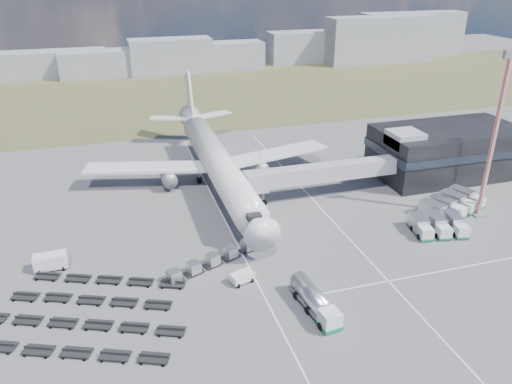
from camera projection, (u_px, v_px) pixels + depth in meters
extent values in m
plane|color=#565659|center=(264.00, 269.00, 73.58)|extent=(420.00, 420.00, 0.00)
cube|color=#4C4C2D|center=(167.00, 95.00, 169.13)|extent=(420.00, 90.00, 0.01)
cube|color=silver|center=(242.00, 254.00, 77.40)|extent=(0.25, 110.00, 0.01)
cube|color=silver|center=(348.00, 237.00, 82.09)|extent=(0.25, 110.00, 0.01)
cube|color=silver|center=(443.00, 271.00, 73.15)|extent=(40.00, 0.25, 0.01)
cube|color=black|center=(447.00, 151.00, 104.83)|extent=(30.00, 16.00, 10.00)
cube|color=#262D38|center=(448.00, 146.00, 104.33)|extent=(30.40, 16.40, 1.60)
cube|color=#939399|center=(405.00, 139.00, 98.07)|extent=(6.00, 6.00, 3.00)
cube|color=#939399|center=(323.00, 172.00, 93.96)|extent=(29.80, 3.00, 3.00)
cube|color=#939399|center=(256.00, 182.00, 90.03)|extent=(4.00, 3.60, 3.40)
cylinder|color=slate|center=(263.00, 192.00, 91.93)|extent=(0.70, 0.70, 5.10)
cylinder|color=black|center=(263.00, 203.00, 92.82)|extent=(1.40, 0.90, 1.40)
cylinder|color=silver|center=(218.00, 164.00, 97.41)|extent=(5.60, 48.00, 5.60)
cone|color=silver|center=(257.00, 227.00, 74.39)|extent=(5.60, 5.00, 5.60)
cone|color=silver|center=(193.00, 120.00, 121.39)|extent=(5.60, 8.00, 5.60)
cube|color=black|center=(254.00, 216.00, 75.79)|extent=(2.20, 2.00, 0.80)
cube|color=silver|center=(149.00, 167.00, 98.87)|extent=(25.59, 11.38, 0.50)
cube|color=silver|center=(273.00, 154.00, 105.65)|extent=(25.59, 11.38, 0.50)
cylinder|color=slate|center=(168.00, 177.00, 98.76)|extent=(3.00, 5.00, 3.00)
cylinder|color=slate|center=(260.00, 167.00, 103.71)|extent=(3.00, 5.00, 3.00)
cube|color=silver|center=(169.00, 118.00, 121.53)|extent=(9.49, 5.63, 0.35)
cube|color=silver|center=(213.00, 114.00, 124.40)|extent=(9.49, 5.63, 0.35)
cube|color=silver|center=(189.00, 94.00, 121.60)|extent=(0.50, 9.06, 11.45)
cylinder|color=slate|center=(248.00, 233.00, 80.87)|extent=(0.50, 0.50, 2.50)
cylinder|color=slate|center=(199.00, 177.00, 101.75)|extent=(0.60, 0.60, 2.50)
cylinder|color=slate|center=(230.00, 173.00, 103.42)|extent=(0.60, 0.60, 2.50)
cylinder|color=black|center=(248.00, 237.00, 81.19)|extent=(0.50, 1.20, 1.20)
cube|color=gray|center=(33.00, 65.00, 191.83)|extent=(54.51, 12.00, 9.90)
cube|color=gray|center=(107.00, 63.00, 195.07)|extent=(35.64, 12.00, 9.88)
cube|color=gray|center=(171.00, 56.00, 199.80)|extent=(32.33, 12.00, 13.39)
cube|color=gray|center=(233.00, 55.00, 208.49)|extent=(24.59, 12.00, 10.83)
cube|color=gray|center=(314.00, 46.00, 222.98)|extent=(41.99, 12.00, 13.15)
cube|color=gray|center=(379.00, 40.00, 219.29)|extent=(47.83, 12.00, 19.58)
cube|color=gray|center=(411.00, 34.00, 236.68)|extent=(50.60, 12.00, 19.53)
cube|color=silver|center=(330.00, 319.00, 61.10)|extent=(2.62, 2.62, 2.27)
cube|color=#136D50|center=(329.00, 325.00, 61.47)|extent=(2.73, 2.73, 0.49)
cylinder|color=silver|center=(311.00, 294.00, 64.96)|extent=(3.27, 7.64, 2.47)
cube|color=slate|center=(311.00, 301.00, 65.44)|extent=(3.17, 7.63, 0.35)
cylinder|color=black|center=(316.00, 309.00, 64.30)|extent=(2.67, 1.36, 1.09)
cube|color=silver|center=(242.00, 278.00, 70.29)|extent=(3.70, 2.78, 1.48)
cube|color=silver|center=(51.00, 262.00, 73.08)|extent=(4.75, 2.24, 2.48)
cube|color=silver|center=(214.00, 159.00, 109.19)|extent=(3.19, 6.95, 3.16)
cube|color=#136D50|center=(215.00, 165.00, 109.73)|extent=(3.31, 7.07, 0.51)
cube|color=silver|center=(426.00, 233.00, 80.86)|extent=(2.39, 2.32, 1.98)
cube|color=#136D50|center=(425.00, 237.00, 81.18)|extent=(2.50, 2.42, 0.41)
cube|color=silver|center=(418.00, 222.00, 83.55)|extent=(2.87, 4.46, 2.34)
cube|color=silver|center=(444.00, 232.00, 81.17)|extent=(2.39, 2.32, 1.98)
cube|color=#136D50|center=(443.00, 236.00, 81.49)|extent=(2.50, 2.42, 0.41)
cube|color=silver|center=(436.00, 221.00, 83.86)|extent=(2.87, 4.46, 2.34)
cube|color=silver|center=(462.00, 231.00, 81.48)|extent=(2.39, 2.32, 1.98)
cube|color=#136D50|center=(461.00, 235.00, 81.80)|extent=(2.50, 2.42, 0.41)
cube|color=silver|center=(453.00, 220.00, 84.17)|extent=(2.87, 4.46, 2.34)
cube|color=silver|center=(448.00, 218.00, 85.76)|extent=(2.75, 2.70, 2.05)
cube|color=#136D50|center=(448.00, 222.00, 86.10)|extent=(2.87, 2.82, 0.42)
cube|color=silver|center=(432.00, 209.00, 87.92)|extent=(3.67, 4.81, 2.42)
cube|color=silver|center=(459.00, 212.00, 87.55)|extent=(2.75, 2.70, 2.05)
cube|color=#136D50|center=(458.00, 216.00, 87.89)|extent=(2.87, 2.82, 0.42)
cube|color=silver|center=(442.00, 204.00, 89.71)|extent=(3.67, 4.81, 2.42)
cube|color=silver|center=(468.00, 207.00, 89.34)|extent=(2.75, 2.70, 2.05)
cube|color=#136D50|center=(467.00, 211.00, 89.68)|extent=(2.87, 2.82, 0.42)
cube|color=silver|center=(452.00, 199.00, 91.50)|extent=(3.67, 4.81, 2.42)
cube|color=silver|center=(478.00, 202.00, 91.14)|extent=(2.75, 2.70, 2.05)
cube|color=#136D50|center=(477.00, 206.00, 91.47)|extent=(2.87, 2.82, 0.42)
cube|color=silver|center=(462.00, 195.00, 93.29)|extent=(3.67, 4.81, 2.42)
cube|color=black|center=(174.00, 281.00, 70.38)|extent=(3.14, 2.58, 0.19)
cube|color=silver|center=(174.00, 275.00, 70.00)|extent=(2.18, 2.18, 1.56)
cube|color=black|center=(194.00, 272.00, 72.29)|extent=(3.14, 2.58, 0.19)
cube|color=silver|center=(194.00, 267.00, 71.92)|extent=(2.18, 2.18, 1.56)
cube|color=black|center=(213.00, 264.00, 74.21)|extent=(3.14, 2.58, 0.19)
cube|color=silver|center=(213.00, 259.00, 73.84)|extent=(2.18, 2.18, 1.56)
cube|color=black|center=(231.00, 257.00, 76.12)|extent=(3.14, 2.58, 0.19)
cube|color=silver|center=(231.00, 252.00, 75.75)|extent=(2.18, 2.18, 1.56)
cube|color=black|center=(248.00, 249.00, 78.04)|extent=(3.14, 2.58, 0.19)
cube|color=silver|center=(248.00, 244.00, 77.67)|extent=(2.18, 2.18, 1.56)
cube|color=black|center=(58.00, 350.00, 57.64)|extent=(26.06, 12.19, 0.83)
cube|color=black|center=(75.00, 323.00, 61.98)|extent=(26.06, 12.19, 0.83)
cube|color=black|center=(91.00, 299.00, 66.33)|extent=(21.83, 10.42, 0.83)
cube|color=black|center=(105.00, 279.00, 70.67)|extent=(21.83, 10.42, 0.83)
cylinder|color=#AA291B|center=(493.00, 141.00, 83.40)|extent=(0.78, 0.78, 27.80)
cube|color=slate|center=(511.00, 54.00, 77.40)|extent=(2.69, 0.77, 1.33)
cube|color=#565659|center=(478.00, 214.00, 89.18)|extent=(2.22, 2.22, 0.33)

